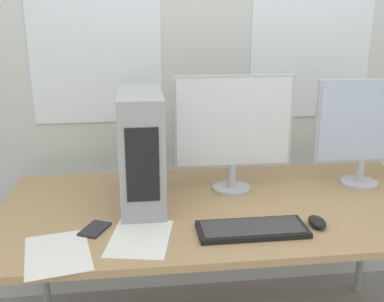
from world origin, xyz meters
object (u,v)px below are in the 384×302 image
object	(u,v)px
keyboard	(252,229)
mouse	(317,222)
pc_tower	(142,148)
monitor_main	(233,128)
cell_phone	(95,229)
monitor_right_near	(365,127)

from	to	relation	value
keyboard	mouse	bearing A→B (deg)	3.42
pc_tower	monitor_main	bearing A→B (deg)	10.68
pc_tower	mouse	world-z (taller)	pc_tower
pc_tower	mouse	distance (m)	0.76
cell_phone	mouse	bearing A→B (deg)	20.17
monitor_main	keyboard	bearing A→B (deg)	-91.51
monitor_right_near	keyboard	size ratio (longest dim) A/B	1.23
monitor_main	cell_phone	xyz separation A→B (m)	(-0.59, -0.33, -0.29)
monitor_main	keyboard	xyz separation A→B (m)	(-0.01, -0.42, -0.28)
keyboard	cell_phone	distance (m)	0.59
pc_tower	keyboard	world-z (taller)	pc_tower
pc_tower	monitor_right_near	xyz separation A→B (m)	(1.02, 0.07, 0.04)
cell_phone	pc_tower	bearing A→B (deg)	79.05
monitor_right_near	keyboard	distance (m)	0.80
monitor_right_near	mouse	world-z (taller)	monitor_right_near
monitor_main	monitor_right_near	xyz separation A→B (m)	(0.61, -0.01, -0.02)
monitor_main	keyboard	world-z (taller)	monitor_main
keyboard	cell_phone	xyz separation A→B (m)	(-0.58, 0.08, -0.01)
keyboard	monitor_right_near	bearing A→B (deg)	33.41
monitor_right_near	keyboard	bearing A→B (deg)	-146.59
monitor_right_near	keyboard	world-z (taller)	monitor_right_near
pc_tower	monitor_main	distance (m)	0.42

